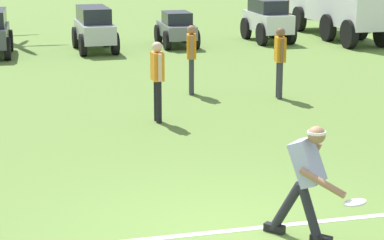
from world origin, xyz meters
name	(u,v)px	position (x,y,z in m)	size (l,w,h in m)	color
ground_plane	(228,237)	(0.00, 0.00, 0.00)	(80.00, 80.00, 0.00)	olive
field_line_paint	(224,231)	(0.00, 0.17, 0.00)	(19.64, 0.11, 0.01)	white
frisbee_thrower	(306,176)	(0.84, -0.34, 0.80)	(0.63, 1.02, 1.42)	#23232D
frisbee_in_flight	(355,203)	(1.12, -0.99, 0.67)	(0.35, 0.35, 0.07)	white
teammate_near_sideline	(157,74)	(0.61, 5.69, 0.94)	(0.21, 0.49, 1.56)	black
teammate_midfield	(280,56)	(3.70, 6.93, 0.94)	(0.27, 0.50, 1.56)	#33333D
teammate_deep	(191,53)	(1.98, 7.91, 0.94)	(0.28, 0.49, 1.56)	#33333D
parked_car_slot_d	(94,27)	(1.00, 14.78, 0.72)	(1.20, 2.43, 1.34)	#B7BABF
parked_car_slot_e	(176,28)	(3.68, 15.00, 0.56)	(1.24, 2.26, 1.10)	slate
parked_car_slot_f	(268,19)	(6.86, 15.08, 0.74)	(1.24, 2.39, 1.40)	silver
box_truck	(338,2)	(9.43, 15.09, 1.23)	(1.73, 5.97, 2.20)	silver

